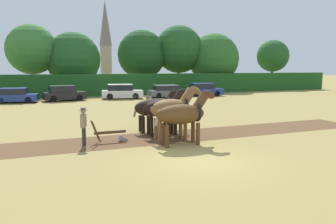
{
  "coord_description": "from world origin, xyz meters",
  "views": [
    {
      "loc": [
        -5.41,
        -10.34,
        3.39
      ],
      "look_at": [
        0.86,
        5.31,
        1.1
      ],
      "focal_mm": 35.0,
      "sensor_mm": 36.0,
      "label": 1
    }
  ],
  "objects": [
    {
      "name": "draft_horse_trail_left",
      "position": [
        0.48,
        4.89,
        1.37
      ],
      "size": [
        2.64,
        0.89,
        2.4
      ],
      "rotation": [
        0.0,
        0.0,
        -0.0
      ],
      "color": "black",
      "rests_on": "ground"
    },
    {
      "name": "plow",
      "position": [
        -2.27,
        4.32,
        0.32
      ],
      "size": [
        1.68,
        0.46,
        1.13
      ],
      "rotation": [
        0.0,
        0.0,
        -0.0
      ],
      "color": "#4C331E",
      "rests_on": "ground"
    },
    {
      "name": "parked_car_left",
      "position": [
        -7.4,
        24.58,
        0.69
      ],
      "size": [
        4.23,
        2.42,
        1.44
      ],
      "rotation": [
        0.0,
        0.0,
        -0.17
      ],
      "color": "navy",
      "rests_on": "ground"
    },
    {
      "name": "farmer_beside_team",
      "position": [
        0.62,
        7.91,
        1.02
      ],
      "size": [
        0.43,
        0.64,
        1.73
      ],
      "rotation": [
        0.0,
        0.0,
        -0.35
      ],
      "color": "#38332D",
      "rests_on": "ground"
    },
    {
      "name": "church_spire",
      "position": [
        10.06,
        67.52,
        9.86
      ],
      "size": [
        2.9,
        2.9,
        18.85
      ],
      "color": "gray",
      "rests_on": "ground"
    },
    {
      "name": "parked_car_right",
      "position": [
        13.28,
        24.71,
        0.74
      ],
      "size": [
        4.64,
        2.4,
        1.54
      ],
      "rotation": [
        0.0,
        0.0,
        -0.16
      ],
      "color": "navy",
      "rests_on": "ground"
    },
    {
      "name": "parked_car_center_right",
      "position": [
        8.51,
        24.69,
        0.68
      ],
      "size": [
        4.46,
        1.91,
        1.41
      ],
      "rotation": [
        0.0,
        0.0,
        -0.03
      ],
      "color": "#565B66",
      "rests_on": "ground"
    },
    {
      "name": "hedgerow",
      "position": [
        0.0,
        29.25,
        1.32
      ],
      "size": [
        72.73,
        1.39,
        2.63
      ],
      "primitive_type": "cube",
      "color": "#1E511E",
      "rests_on": "ground"
    },
    {
      "name": "tree_center_right",
      "position": [
        14.36,
        34.7,
        6.07
      ],
      "size": [
        6.98,
        6.98,
        9.57
      ],
      "color": "#423323",
      "rests_on": "ground"
    },
    {
      "name": "tree_center_left",
      "position": [
        -0.83,
        34.38,
        4.48
      ],
      "size": [
        7.0,
        7.0,
        7.98
      ],
      "color": "brown",
      "rests_on": "ground"
    },
    {
      "name": "draft_horse_lead_right",
      "position": [
        0.47,
        3.73,
        1.47
      ],
      "size": [
        2.72,
        1.01,
        2.58
      ],
      "rotation": [
        0.0,
        0.0,
        -0.0
      ],
      "color": "brown",
      "rests_on": "ground"
    },
    {
      "name": "plowed_furrow_strip",
      "position": [
        -4.57,
        4.33,
        0.0
      ],
      "size": [
        32.91,
        3.03,
        0.01
      ],
      "primitive_type": "cube",
      "rotation": [
        0.0,
        0.0,
        -0.0
      ],
      "color": "brown",
      "rests_on": "ground"
    },
    {
      "name": "draft_horse_trail_right",
      "position": [
        0.48,
        6.05,
        1.28
      ],
      "size": [
        2.83,
        1.0,
        2.27
      ],
      "rotation": [
        0.0,
        0.0,
        -0.0
      ],
      "color": "black",
      "rests_on": "ground"
    },
    {
      "name": "draft_horse_lead_left",
      "position": [
        0.47,
        2.57,
        1.38
      ],
      "size": [
        2.96,
        0.93,
        2.46
      ],
      "rotation": [
        0.0,
        0.0,
        -0.0
      ],
      "color": "#513319",
      "rests_on": "ground"
    },
    {
      "name": "parked_car_center_left",
      "position": [
        -2.86,
        24.85,
        0.75
      ],
      "size": [
        4.39,
        2.41,
        1.57
      ],
      "rotation": [
        0.0,
        0.0,
        0.16
      ],
      "color": "black",
      "rests_on": "ground"
    },
    {
      "name": "tree_right",
      "position": [
        19.55,
        33.43,
        4.71
      ],
      "size": [
        7.54,
        7.54,
        8.49
      ],
      "color": "brown",
      "rests_on": "ground"
    },
    {
      "name": "tree_left",
      "position": [
        -5.79,
        34.49,
        5.64
      ],
      "size": [
        6.22,
        6.22,
        8.76
      ],
      "color": "#423323",
      "rests_on": "ground"
    },
    {
      "name": "tree_far_right",
      "position": [
        30.83,
        33.79,
        5.28
      ],
      "size": [
        5.19,
        5.19,
        7.9
      ],
      "color": "#4C3823",
      "rests_on": "ground"
    },
    {
      "name": "ground_plane",
      "position": [
        0.0,
        0.0,
        0.0
      ],
      "size": [
        240.0,
        240.0,
        0.0
      ],
      "primitive_type": "plane",
      "color": "#998447"
    },
    {
      "name": "farmer_at_plow",
      "position": [
        -3.6,
        4.14,
        0.97
      ],
      "size": [
        0.42,
        0.63,
        1.66
      ],
      "rotation": [
        0.0,
        0.0,
        -0.29
      ],
      "color": "#38332D",
      "rests_on": "ground"
    },
    {
      "name": "parked_car_center",
      "position": [
        3.19,
        24.81,
        0.77
      ],
      "size": [
        4.7,
        2.66,
        1.6
      ],
      "rotation": [
        0.0,
        0.0,
        -0.19
      ],
      "color": "silver",
      "rests_on": "ground"
    },
    {
      "name": "tree_center",
      "position": [
        8.97,
        35.73,
        5.27
      ],
      "size": [
        7.02,
        7.02,
        8.79
      ],
      "color": "#423323",
      "rests_on": "ground"
    }
  ]
}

